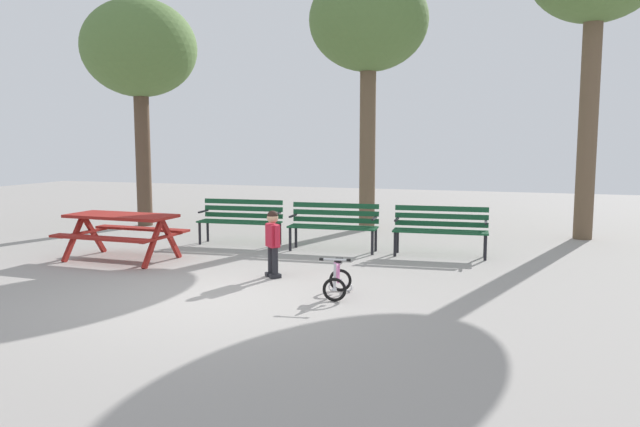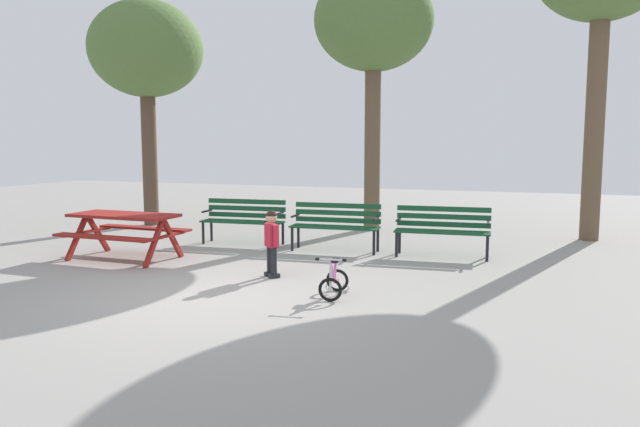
# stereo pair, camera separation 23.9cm
# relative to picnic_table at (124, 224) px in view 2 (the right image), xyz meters

# --- Properties ---
(ground) EXTENTS (36.00, 36.00, 0.00)m
(ground) POSITION_rel_picnic_table_xyz_m (2.59, -1.71, -0.59)
(ground) COLOR gray
(picnic_table) EXTENTS (1.83, 1.38, 0.79)m
(picnic_table) POSITION_rel_picnic_table_xyz_m (0.00, 0.00, 0.00)
(picnic_table) COLOR maroon
(picnic_table) RESTS_ON ground
(park_bench_far_left) EXTENTS (1.63, 0.57, 0.85)m
(park_bench_far_left) POSITION_rel_picnic_table_xyz_m (1.19, 2.07, -0.08)
(park_bench_far_left) COLOR #144728
(park_bench_far_left) RESTS_ON ground
(park_bench_left) EXTENTS (1.63, 0.56, 0.85)m
(park_bench_left) POSITION_rel_picnic_table_xyz_m (3.09, 1.96, -0.08)
(park_bench_left) COLOR #144728
(park_bench_left) RESTS_ON ground
(park_bench_right) EXTENTS (1.63, 0.58, 0.85)m
(park_bench_right) POSITION_rel_picnic_table_xyz_m (4.99, 2.04, -0.08)
(park_bench_right) COLOR #144728
(park_bench_right) RESTS_ON ground
(child_standing) EXTENTS (0.29, 0.29, 0.98)m
(child_standing) POSITION_rel_picnic_table_xyz_m (2.89, -0.40, -0.02)
(child_standing) COLOR black
(child_standing) RESTS_ON ground
(kids_bicycle) EXTENTS (0.43, 0.60, 0.54)m
(kids_bicycle) POSITION_rel_picnic_table_xyz_m (4.10, -1.16, -0.39)
(kids_bicycle) COLOR black
(kids_bicycle) RESTS_ON ground
(tree_far_left) EXTENTS (2.60, 2.60, 5.18)m
(tree_far_left) POSITION_rel_picnic_table_xyz_m (-2.10, 3.71, 3.43)
(tree_far_left) COLOR brown
(tree_far_left) RESTS_ON ground
(tree_left) EXTENTS (2.60, 2.60, 5.69)m
(tree_left) POSITION_rel_picnic_table_xyz_m (2.99, 4.81, 3.91)
(tree_left) COLOR brown
(tree_left) RESTS_ON ground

